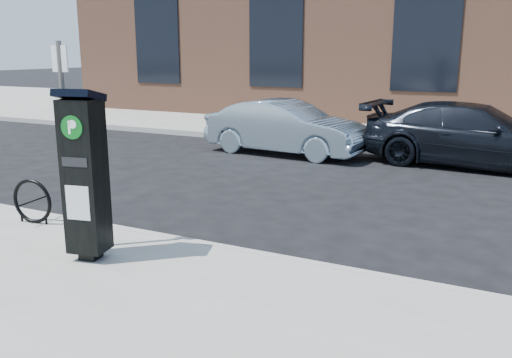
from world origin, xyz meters
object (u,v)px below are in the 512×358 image
Objects in this scene: parking_kiosk at (85,174)px; sign_pole at (67,150)px; car_silver at (286,128)px; bike_rack at (32,201)px; car_dark at (474,135)px.

sign_pole is at bearing 146.55° from parking_kiosk.
sign_pole is at bearing -171.31° from car_silver.
car_silver is (-0.53, 7.52, -0.70)m from sign_pole.
parking_kiosk is 1.89m from bike_rack.
car_silver is 0.84× the size of car_dark.
parking_kiosk reaches higher than car_dark.
car_silver is at bearing 100.82° from car_dark.
parking_kiosk is at bearing -24.66° from sign_pole.
parking_kiosk is at bearing -168.42° from car_silver.
car_dark is (4.24, 0.51, 0.03)m from car_silver.
car_dark is at bearing 61.93° from sign_pole.
car_dark is at bearing -78.51° from car_silver.
bike_rack is at bearing 150.73° from car_dark.
bike_rack is (-1.64, 0.64, -0.69)m from parking_kiosk.
car_dark is (3.31, 8.19, -0.46)m from parking_kiosk.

